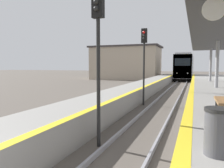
% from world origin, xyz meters
% --- Properties ---
extents(train, '(2.82, 21.91, 4.60)m').
position_xyz_m(train, '(0.00, 44.62, 2.34)').
color(train, black).
rests_on(train, ground).
extents(signal_near, '(0.36, 0.31, 4.92)m').
position_xyz_m(signal_near, '(-0.99, 4.97, 3.42)').
color(signal_near, black).
rests_on(signal_near, ground).
extents(signal_mid, '(0.36, 0.31, 4.92)m').
position_xyz_m(signal_mid, '(-1.27, 12.69, 3.42)').
color(signal_mid, black).
rests_on(signal_mid, ground).
extents(station_canopy, '(3.50, 27.48, 3.49)m').
position_xyz_m(station_canopy, '(3.26, 12.36, 4.35)').
color(station_canopy, '#99999E').
rests_on(station_canopy, platform_right).
extents(trash_bin, '(0.48, 0.48, 0.83)m').
position_xyz_m(trash_bin, '(2.22, 2.91, 1.44)').
color(trash_bin, '#4C4C51').
rests_on(trash_bin, platform_right).
extents(station_building, '(12.78, 7.31, 6.16)m').
position_xyz_m(station_building, '(-10.37, 38.32, 3.09)').
color(station_building, tan).
rests_on(station_building, ground).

